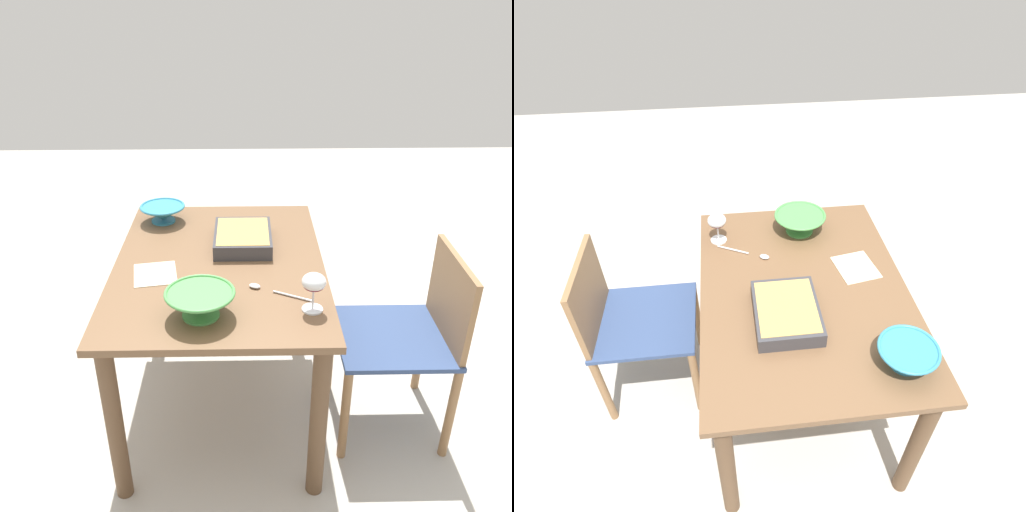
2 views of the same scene
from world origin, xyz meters
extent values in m
plane|color=#B2ADA3|center=(0.00, 0.00, 0.00)|extent=(8.00, 8.00, 0.00)
cube|color=brown|center=(0.00, 0.00, 0.71)|extent=(1.17, 0.85, 0.03)
cylinder|color=brown|center=(-0.52, -0.36, 0.35)|extent=(0.06, 0.06, 0.70)
cylinder|color=brown|center=(0.52, -0.36, 0.35)|extent=(0.06, 0.06, 0.70)
cylinder|color=brown|center=(-0.52, 0.36, 0.35)|extent=(0.06, 0.06, 0.70)
cylinder|color=brown|center=(0.52, 0.36, 0.35)|extent=(0.06, 0.06, 0.70)
cube|color=#334772|center=(-0.15, -0.70, 0.45)|extent=(0.45, 0.46, 0.02)
cube|color=olive|center=(-0.15, -0.92, 0.64)|extent=(0.42, 0.02, 0.35)
cylinder|color=olive|center=(0.05, -0.49, 0.22)|extent=(0.04, 0.04, 0.44)
cylinder|color=olive|center=(-0.36, -0.49, 0.22)|extent=(0.04, 0.04, 0.44)
cylinder|color=olive|center=(0.05, -0.92, 0.22)|extent=(0.04, 0.04, 0.44)
cylinder|color=olive|center=(-0.36, -0.92, 0.22)|extent=(0.04, 0.04, 0.44)
cylinder|color=white|center=(-0.37, -0.34, 0.73)|extent=(0.07, 0.07, 0.01)
cylinder|color=white|center=(-0.37, -0.34, 0.77)|extent=(0.01, 0.01, 0.08)
ellipsoid|color=white|center=(-0.37, -0.34, 0.84)|extent=(0.08, 0.08, 0.06)
ellipsoid|color=#4C0A19|center=(-0.37, -0.34, 0.82)|extent=(0.07, 0.07, 0.03)
cube|color=#38383D|center=(0.15, -0.10, 0.76)|extent=(0.31, 0.24, 0.06)
cube|color=tan|center=(0.15, -0.10, 0.78)|extent=(0.28, 0.22, 0.02)
cylinder|color=#4C994C|center=(-0.39, 0.05, 0.73)|extent=(0.13, 0.13, 0.01)
cone|color=#4C994C|center=(-0.39, 0.05, 0.77)|extent=(0.24, 0.24, 0.08)
torus|color=#4C994C|center=(-0.39, 0.05, 0.82)|extent=(0.24, 0.24, 0.01)
cylinder|color=teal|center=(0.41, 0.28, 0.73)|extent=(0.11, 0.11, 0.01)
cone|color=teal|center=(0.41, 0.28, 0.77)|extent=(0.20, 0.20, 0.07)
torus|color=teal|center=(0.41, 0.28, 0.80)|extent=(0.21, 0.21, 0.01)
cylinder|color=silver|center=(-0.28, -0.28, 0.73)|extent=(0.08, 0.14, 0.01)
ellipsoid|color=silver|center=(-0.21, -0.14, 0.73)|extent=(0.05, 0.05, 0.01)
cube|color=beige|center=(-0.10, 0.25, 0.73)|extent=(0.21, 0.19, 0.00)
camera|label=1|loc=(-1.96, -0.11, 1.78)|focal=38.15mm
camera|label=2|loc=(1.25, -0.29, 1.96)|focal=30.16mm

